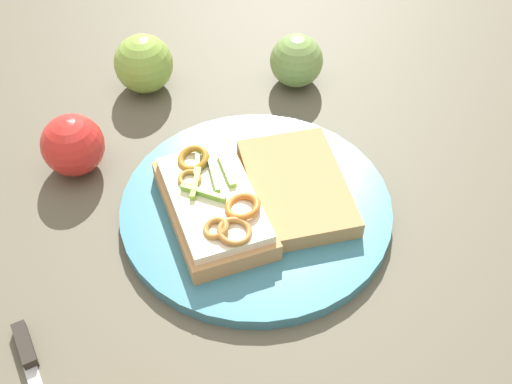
% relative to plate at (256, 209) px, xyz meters
% --- Properties ---
extents(ground_plane, '(2.00, 2.00, 0.00)m').
position_rel_plate_xyz_m(ground_plane, '(0.00, 0.00, -0.01)').
color(ground_plane, brown).
rests_on(ground_plane, ground).
extents(plate, '(0.30, 0.30, 0.02)m').
position_rel_plate_xyz_m(plate, '(0.00, 0.00, 0.00)').
color(plate, teal).
rests_on(plate, ground_plane).
extents(sandwich, '(0.16, 0.19, 0.05)m').
position_rel_plate_xyz_m(sandwich, '(-0.04, 0.02, 0.03)').
color(sandwich, tan).
rests_on(sandwich, plate).
extents(bread_slice_side, '(0.17, 0.19, 0.02)m').
position_rel_plate_xyz_m(bread_slice_side, '(0.04, -0.02, 0.02)').
color(bread_slice_side, '#AC8651').
rests_on(bread_slice_side, plate).
extents(apple_0, '(0.09, 0.09, 0.08)m').
position_rel_plate_xyz_m(apple_0, '(0.07, 0.26, 0.03)').
color(apple_0, '#86AC42').
rests_on(apple_0, ground_plane).
extents(apple_2, '(0.09, 0.09, 0.07)m').
position_rel_plate_xyz_m(apple_2, '(-0.08, 0.21, 0.03)').
color(apple_2, red).
rests_on(apple_2, ground_plane).
extents(apple_3, '(0.09, 0.09, 0.07)m').
position_rel_plate_xyz_m(apple_3, '(0.21, 0.11, 0.03)').
color(apple_3, '#779C4D').
rests_on(apple_3, ground_plane).
extents(knife, '(0.06, 0.12, 0.01)m').
position_rel_plate_xyz_m(knife, '(-0.28, 0.04, -0.00)').
color(knife, silver).
rests_on(knife, ground_plane).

